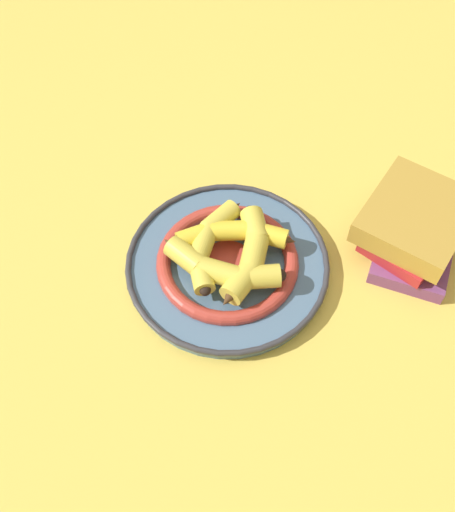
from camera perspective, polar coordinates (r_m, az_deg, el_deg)
ground_plane at (r=0.95m, az=-1.12°, el=-1.59°), size 2.80×2.80×0.00m
decorative_bowl at (r=0.94m, az=-0.00°, el=-0.77°), size 0.32×0.32×0.03m
banana_a at (r=0.92m, az=-1.77°, el=1.27°), size 0.11×0.16×0.03m
banana_b at (r=0.89m, az=-0.83°, el=-1.16°), size 0.18×0.12×0.04m
banana_c at (r=0.90m, az=2.09°, el=-0.01°), size 0.13×0.16×0.04m
banana_d at (r=0.93m, az=0.58°, el=2.12°), size 0.14×0.16×0.03m
book_stack at (r=0.99m, az=17.55°, el=2.70°), size 0.21×0.23×0.09m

